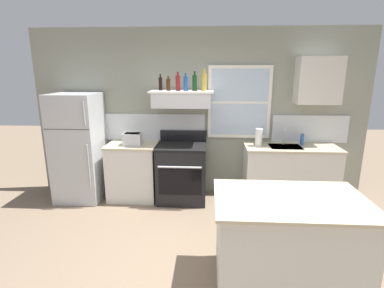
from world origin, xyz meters
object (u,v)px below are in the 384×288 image
Objects in this scene: stove_range at (182,172)px; bottle_blue_liqueur at (186,83)px; bottle_balsamic_dark at (161,84)px; bottle_brown_stout at (168,85)px; bottle_red_label_wine at (178,83)px; refrigerator at (79,148)px; toaster at (133,139)px; kitchen_island at (287,242)px; paper_towel_roll at (259,137)px; bottle_dark_green_wine at (195,83)px; bottle_champagne_gold_foil at (204,82)px; dish_soap_bottle at (302,139)px.

bottle_blue_liqueur is at bearing 47.06° from stove_range.
bottle_balsamic_dark is 0.40m from bottle_blue_liqueur.
bottle_blue_liqueur is at bearing -5.49° from bottle_brown_stout.
bottle_balsamic_dark is 0.28m from bottle_red_label_wine.
bottle_brown_stout is (1.44, 0.11, 0.98)m from refrigerator.
toaster is at bearing -168.94° from bottle_red_label_wine.
bottle_blue_liqueur is at bearing 119.87° from kitchen_island.
bottle_red_label_wine is at bearing 176.82° from paper_towel_roll.
bottle_dark_green_wine reaches higher than refrigerator.
bottle_brown_stout is at bearing 156.18° from stove_range.
bottle_red_label_wine is (0.15, 0.02, 0.03)m from bottle_brown_stout.
bottle_red_label_wine is at bearing 11.06° from toaster.
dish_soap_bottle is (1.54, 0.05, -0.88)m from bottle_champagne_gold_foil.
bottle_balsamic_dark is 2.89m from kitchen_island.
toaster is 1.02× the size of bottle_dark_green_wine.
paper_towel_roll is at bearing -2.17° from bottle_dark_green_wine.
paper_towel_roll is (1.19, 0.04, 0.58)m from stove_range.
stove_range is 6.06× the size of dish_soap_bottle.
bottle_red_label_wine reaches higher than bottle_blue_liqueur.
toaster is at bearing -176.35° from dish_soap_bottle.
bottle_brown_stout is 0.81× the size of paper_towel_roll.
dish_soap_bottle is at bearing 3.65° from toaster.
refrigerator is at bearing -176.96° from bottle_dark_green_wine.
toaster is 1.19m from bottle_blue_liqueur.
refrigerator is 1.99m from bottle_blue_liqueur.
dish_soap_bottle is at bearing 2.28° from bottle_blue_liqueur.
bottle_champagne_gold_foil reaches higher than kitchen_island.
bottle_balsamic_dark reaches higher than bottle_brown_stout.
bottle_champagne_gold_foil is at bearing 14.36° from stove_range.
kitchen_island is (1.95, -1.86, -0.55)m from toaster.
bottle_champagne_gold_foil reaches higher than toaster.
paper_towel_roll is at bearing -2.18° from bottle_brown_stout.
bottle_balsamic_dark is at bearing 172.88° from bottle_dark_green_wine.
bottle_red_label_wine is 0.40m from bottle_champagne_gold_foil.
dish_soap_bottle is at bearing 71.04° from kitchen_island.
kitchen_island is (-0.01, -1.93, -0.59)m from paper_towel_roll.
kitchen_island is at bearing -54.96° from bottle_brown_stout.
refrigerator is at bearing -176.86° from bottle_champagne_gold_foil.
bottle_brown_stout is at bearing -21.53° from bottle_balsamic_dark.
bottle_dark_green_wine is at bearing 116.67° from kitchen_island.
bottle_balsamic_dark is at bearing 21.69° from toaster.
bottle_balsamic_dark reaches higher than paper_towel_roll.
bottle_red_label_wine is (-0.06, 0.11, 1.40)m from stove_range.
bottle_balsamic_dark is 0.87× the size of bottle_red_label_wine.
bottle_balsamic_dark is (0.43, 0.17, 0.84)m from toaster.
bottle_brown_stout is 0.77× the size of bottle_red_label_wine.
bottle_dark_green_wine reaches higher than bottle_blue_liqueur.
bottle_balsamic_dark reaches higher than refrigerator.
dish_soap_bottle is at bearing 0.90° from bottle_red_label_wine.
stove_range is 1.42m from bottle_dark_green_wine.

